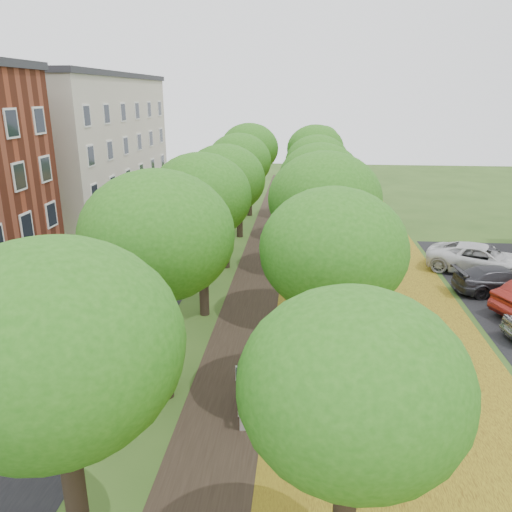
# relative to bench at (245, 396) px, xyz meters

# --- Properties ---
(street_asphalt) EXTENTS (8.00, 70.00, 0.01)m
(street_asphalt) POSITION_rel_bench_xyz_m (-7.75, 9.51, -0.48)
(street_asphalt) COLOR black
(street_asphalt) RESTS_ON ground
(footpath) EXTENTS (3.20, 70.00, 0.01)m
(footpath) POSITION_rel_bench_xyz_m (-0.25, 9.51, -0.48)
(footpath) COLOR black
(footpath) RESTS_ON ground
(leaf_verge) EXTENTS (7.50, 70.00, 0.01)m
(leaf_verge) POSITION_rel_bench_xyz_m (4.75, 9.51, -0.48)
(leaf_verge) COLOR #A7931E
(leaf_verge) RESTS_ON ground
(tree_row_west) EXTENTS (4.05, 34.05, 6.41)m
(tree_row_west) POSITION_rel_bench_xyz_m (-2.45, 9.51, 4.18)
(tree_row_west) COLOR black
(tree_row_west) RESTS_ON ground
(tree_row_east) EXTENTS (4.05, 34.05, 6.41)m
(tree_row_east) POSITION_rel_bench_xyz_m (2.35, 9.51, 4.18)
(tree_row_east) COLOR black
(tree_row_east) RESTS_ON ground
(building_cream) EXTENTS (10.30, 20.30, 10.40)m
(building_cream) POSITION_rel_bench_xyz_m (-17.25, 27.51, 4.73)
(building_cream) COLOR beige
(building_cream) RESTS_ON ground
(bench) EXTENTS (0.89, 2.03, 0.93)m
(bench) POSITION_rel_bench_xyz_m (0.00, 0.00, 0.00)
(bench) COLOR #28322C
(bench) RESTS_ON ground
(car_grey) EXTENTS (4.51, 2.27, 1.26)m
(car_grey) POSITION_rel_bench_xyz_m (10.75, 10.04, 0.15)
(car_grey) COLOR #2E2E33
(car_grey) RESTS_ON ground
(car_white) EXTENTS (5.86, 4.45, 1.48)m
(car_white) POSITION_rel_bench_xyz_m (10.75, 12.81, 0.26)
(car_white) COLOR silver
(car_white) RESTS_ON ground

